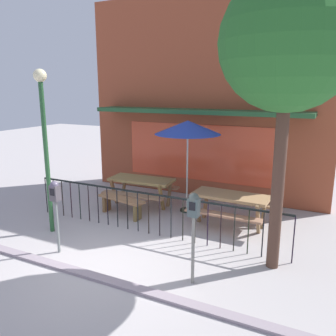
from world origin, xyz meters
The scene contains 12 objects.
ground centered at (0.00, 0.00, 0.00)m, with size 40.00×40.00×0.00m, color #B0A9A9.
pub_storefront centered at (0.00, 5.07, 2.94)m, with size 7.42×1.35×5.93m.
patio_fence_front centered at (0.00, 1.64, 0.66)m, with size 6.25×0.04×0.97m.
picnic_table_left centered at (-1.16, 3.29, 0.61)m, with size 1.88×1.47×0.79m.
picnic_table_right centered at (1.52, 2.94, 0.61)m, with size 1.84×1.41×0.79m.
patio_umbrella centered at (0.20, 3.38, 2.25)m, with size 1.71×1.71×2.45m.
patio_bench centered at (-1.21, 2.33, 0.35)m, with size 1.44×0.58×0.48m.
parking_meter_near centered at (-1.18, 0.03, 1.15)m, with size 0.18×0.17×1.49m.
parking_meter_far centered at (1.68, 0.17, 1.24)m, with size 0.18×0.17×1.60m.
street_tree centered at (2.80, 1.35, 3.94)m, with size 2.28×2.28×5.11m.
street_lamp centered at (-2.08, 0.76, 2.41)m, with size 0.28×0.28×3.65m.
curb_edge centered at (0.00, -0.45, 0.00)m, with size 10.38×0.20×0.11m, color gray.
Camera 1 is at (3.64, -4.75, 3.24)m, focal length 36.74 mm.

